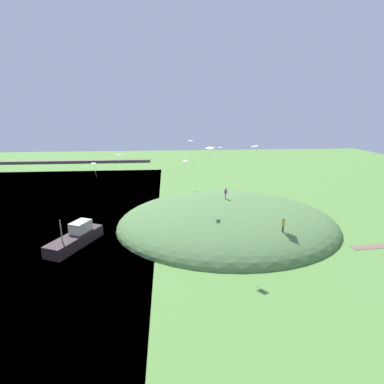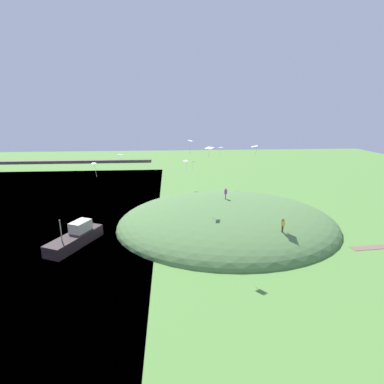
# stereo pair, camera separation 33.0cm
# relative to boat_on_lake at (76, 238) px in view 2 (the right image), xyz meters

# --- Properties ---
(ground_plane) EXTENTS (160.00, 160.00, 0.00)m
(ground_plane) POSITION_rel_boat_on_lake_xyz_m (11.93, 7.15, -0.95)
(ground_plane) COLOR #54853B
(grass_hill) EXTENTS (31.70, 27.66, 6.76)m
(grass_hill) POSITION_rel_boat_on_lake_xyz_m (19.85, 5.59, -0.95)
(grass_hill) COLOR #517942
(grass_hill) RESTS_ON ground_plane
(bridge_deck_far) EXTENTS (44.87, 1.80, 0.70)m
(bridge_deck_far) POSITION_rel_boat_on_lake_xyz_m (-15.22, 38.48, 3.01)
(bridge_deck_far) COLOR #5E574B
(boat_on_lake) EXTENTS (5.46, 8.22, 4.08)m
(boat_on_lake) POSITION_rel_boat_on_lake_xyz_m (0.00, 0.00, 0.00)
(boat_on_lake) COLOR #2C2122
(boat_on_lake) RESTS_ON lake_water
(person_walking_path) EXTENTS (0.49, 0.49, 1.65)m
(person_walking_path) POSITION_rel_boat_on_lake_xyz_m (19.84, 6.92, 3.45)
(person_walking_path) COLOR brown
(person_walking_path) RESTS_ON grass_hill
(person_with_child) EXTENTS (0.45, 0.45, 1.62)m
(person_with_child) POSITION_rel_boat_on_lake_xyz_m (24.63, -3.40, 2.42)
(person_with_child) COLOR #393229
(person_with_child) RESTS_ON grass_hill
(kite_0) EXTENTS (0.79, 0.64, 2.21)m
(kite_0) POSITION_rel_boat_on_lake_xyz_m (0.12, 11.38, 7.00)
(kite_0) COLOR white
(kite_1) EXTENTS (0.71, 0.53, 1.62)m
(kite_1) POSITION_rel_boat_on_lake_xyz_m (16.04, 18.83, 5.86)
(kite_1) COLOR white
(kite_2) EXTENTS (1.02, 1.19, 2.02)m
(kite_2) POSITION_rel_boat_on_lake_xyz_m (14.56, 17.57, 6.29)
(kite_2) COLOR silver
(kite_3) EXTENTS (0.82, 0.98, 1.83)m
(kite_3) POSITION_rel_boat_on_lake_xyz_m (14.48, 5.16, 11.06)
(kite_3) COLOR white
(kite_4) EXTENTS (1.18, 1.33, 2.12)m
(kite_4) POSITION_rel_boat_on_lake_xyz_m (21.23, 20.05, 8.29)
(kite_4) COLOR #F5D9D7
(kite_5) EXTENTS (1.13, 1.38, 1.26)m
(kite_5) POSITION_rel_boat_on_lake_xyz_m (22.33, 1.91, 10.72)
(kite_5) COLOR silver
(kite_6) EXTENTS (1.06, 1.10, 1.13)m
(kite_6) POSITION_rel_boat_on_lake_xyz_m (15.91, -3.36, 11.22)
(kite_6) COLOR white
(kite_7) EXTENTS (1.46, 1.39, 1.61)m
(kite_7) POSITION_rel_boat_on_lake_xyz_m (2.24, 23.23, 6.74)
(kite_7) COLOR white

